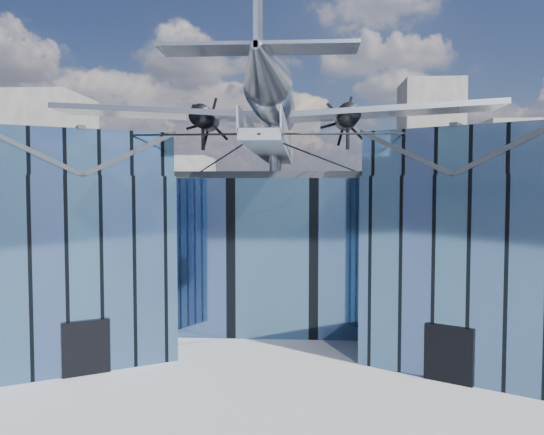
{
  "coord_description": "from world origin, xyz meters",
  "views": [
    {
      "loc": [
        1.84,
        -28.76,
        8.81
      ],
      "look_at": [
        0.0,
        2.0,
        7.2
      ],
      "focal_mm": 35.0,
      "sensor_mm": 36.0,
      "label": 1
    }
  ],
  "objects": [
    {
      "name": "museum",
      "position": [
        0.0,
        5.82,
        5.54
      ],
      "size": [
        32.88,
        24.5,
        17.6
      ],
      "color": "#436288",
      "rests_on": "ground"
    },
    {
      "name": "ground_plane",
      "position": [
        0.0,
        0.0,
        0.0
      ],
      "size": [
        120.0,
        120.0,
        0.0
      ],
      "primitive_type": "plane",
      "color": "gray"
    },
    {
      "name": "bg_towers",
      "position": [
        1.45,
        50.49,
        10.01
      ],
      "size": [
        77.0,
        24.5,
        26.0
      ],
      "color": "gray",
      "rests_on": "ground"
    }
  ]
}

